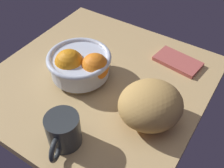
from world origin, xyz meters
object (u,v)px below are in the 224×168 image
fruit_bowl (80,64)px  bread_loaf (150,105)px  napkin_folded (178,61)px  mug (63,131)px

fruit_bowl → bread_loaf: bread_loaf is taller
bread_loaf → napkin_folded: (-2.62, 26.23, -5.25)cm
mug → bread_loaf: bearing=50.8°
fruit_bowl → mug: bearing=-62.4°
fruit_bowl → bread_loaf: 25.52cm
napkin_folded → mug: mug is taller
napkin_folded → fruit_bowl: bearing=-134.7°
bread_loaf → napkin_folded: bearing=95.7°
fruit_bowl → mug: fruit_bowl is taller
bread_loaf → mug: size_ratio=1.37×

